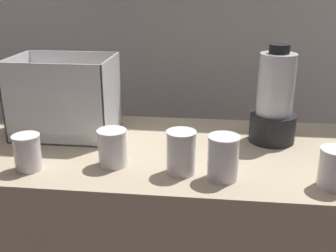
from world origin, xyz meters
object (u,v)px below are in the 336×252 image
(juice_cup_carrot_left, at_px, (113,149))
(juice_cup_pomegranate_middle, at_px, (181,155))
(juice_cup_carrot_far_right, at_px, (335,170))
(juice_cup_carrot_right, at_px, (223,160))
(juice_cup_pomegranate_far_left, at_px, (28,154))
(carrot_display_bin, at_px, (66,110))
(blender_pitcher, at_px, (274,103))

(juice_cup_carrot_left, height_order, juice_cup_pomegranate_middle, juice_cup_pomegranate_middle)
(juice_cup_carrot_far_right, bearing_deg, juice_cup_carrot_left, 173.89)
(juice_cup_carrot_right, bearing_deg, juice_cup_pomegranate_middle, 168.80)
(juice_cup_pomegranate_far_left, xyz_separation_m, juice_cup_carrot_left, (0.24, 0.06, 0.00))
(juice_cup_pomegranate_far_left, bearing_deg, carrot_display_bin, 88.16)
(juice_cup_pomegranate_middle, height_order, juice_cup_carrot_right, same)
(juice_cup_pomegranate_far_left, height_order, juice_cup_carrot_right, juice_cup_carrot_right)
(carrot_display_bin, relative_size, juice_cup_carrot_far_right, 3.15)
(juice_cup_carrot_left, height_order, juice_cup_carrot_far_right, juice_cup_carrot_left)
(blender_pitcher, relative_size, juice_cup_carrot_left, 2.98)
(carrot_display_bin, distance_m, juice_cup_carrot_left, 0.34)
(juice_cup_pomegranate_far_left, relative_size, juice_cup_carrot_far_right, 0.97)
(juice_cup_carrot_left, xyz_separation_m, juice_cup_carrot_right, (0.33, -0.05, 0.00))
(juice_cup_pomegranate_far_left, xyz_separation_m, juice_cup_pomegranate_middle, (0.46, 0.03, 0.01))
(juice_cup_pomegranate_middle, xyz_separation_m, juice_cup_carrot_right, (0.12, -0.02, -0.00))
(juice_cup_carrot_right, bearing_deg, blender_pitcher, 60.56)
(blender_pitcher, height_order, juice_cup_carrot_far_right, blender_pitcher)
(blender_pitcher, xyz_separation_m, juice_cup_pomegranate_middle, (-0.30, -0.29, -0.08))
(juice_cup_carrot_far_right, bearing_deg, carrot_display_bin, 160.02)
(juice_cup_carrot_left, relative_size, juice_cup_carrot_far_right, 1.01)
(juice_cup_pomegranate_middle, bearing_deg, juice_cup_carrot_left, 172.16)
(blender_pitcher, height_order, juice_cup_pomegranate_far_left, blender_pitcher)
(blender_pitcher, bearing_deg, juice_cup_carrot_right, -119.44)
(carrot_display_bin, bearing_deg, juice_cup_carrot_far_right, -19.98)
(juice_cup_carrot_right, bearing_deg, juice_cup_carrot_far_right, -2.81)
(carrot_display_bin, xyz_separation_m, juice_cup_pomegranate_middle, (0.45, -0.28, -0.03))
(blender_pitcher, relative_size, juice_cup_pomegranate_middle, 2.61)
(juice_cup_pomegranate_far_left, distance_m, juice_cup_carrot_left, 0.25)
(juice_cup_carrot_far_right, bearing_deg, juice_cup_pomegranate_far_left, 179.41)
(juice_cup_carrot_left, distance_m, juice_cup_pomegranate_middle, 0.21)
(juice_cup_pomegranate_far_left, height_order, juice_cup_carrot_far_right, juice_cup_carrot_far_right)
(carrot_display_bin, distance_m, blender_pitcher, 0.74)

